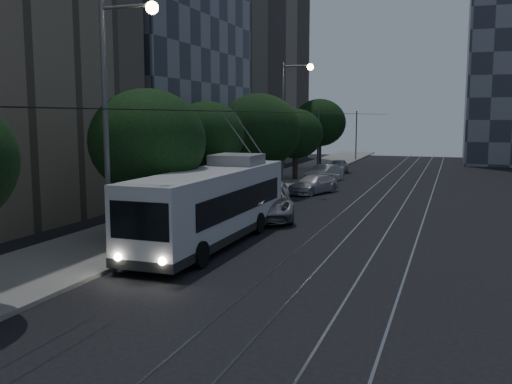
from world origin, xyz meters
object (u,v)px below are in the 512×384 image
Objects in this scene: trolleybus at (213,204)px; car_white_b at (313,184)px; car_white_c at (324,173)px; streetlamp_near at (115,106)px; car_white_d at (338,166)px; streetlamp_far at (288,114)px; car_white_a at (274,192)px; pickup_silver at (263,201)px.

car_white_b is at bearing 89.30° from trolleybus.
car_white_c is 28.86m from streetlamp_near.
car_white_b is (0.32, 16.68, -1.02)m from trolleybus.
streetlamp_far reaches higher than car_white_d.
streetlamp_near is at bearing -106.68° from car_white_a.
streetlamp_near reaches higher than car_white_d.
car_white_b is 1.06× the size of car_white_c.
streetlamp_near is 20.19m from streetlamp_far.
streetlamp_far is (-1.32, 15.90, 3.86)m from trolleybus.
car_white_c is 0.46× the size of streetlamp_far.
car_white_a is 0.45× the size of streetlamp_near.
streetlamp_far is at bearing 95.13° from trolleybus.
car_white_b is at bearing 25.25° from streetlamp_far.
streetlamp_near reaches higher than car_white_a.
car_white_b is (1.14, 5.50, -0.08)m from car_white_a.
streetlamp_near is at bearing -75.00° from car_white_b.
streetlamp_near is (-2.01, -10.67, 4.86)m from pickup_silver.
streetlamp_near is at bearing -93.93° from car_white_d.
car_white_d is 0.43× the size of streetlamp_far.
pickup_silver is at bearing -90.07° from car_white_d.
pickup_silver reaches higher than car_white_b.
streetlamp_near reaches higher than car_white_b.
trolleybus is at bearing -98.43° from car_white_a.
car_white_c is 9.55m from streetlamp_far.
streetlamp_near is (-1.09, -15.45, 5.04)m from car_white_a.
car_white_b is 5.21m from streetlamp_far.
streetlamp_far is (-0.73, -8.20, 4.84)m from car_white_c.
car_white_a is 20.11m from car_white_d.
trolleybus is at bearing 65.87° from streetlamp_near.
car_white_c is at bearing 73.07° from pickup_silver.
pickup_silver is 0.72× the size of streetlamp_far.
trolleybus is 1.28× the size of streetlamp_near.
trolleybus reaches higher than car_white_c.
car_white_a is 0.95× the size of car_white_b.
car_white_a is 16.29m from streetlamp_near.
trolleybus is 31.31m from car_white_d.
pickup_silver is 10.29m from car_white_b.
pickup_silver is 17.72m from car_white_c.
car_white_d is at bearing 77.36° from car_white_a.
streetlamp_far is (-0.50, 4.73, 4.80)m from car_white_a.
car_white_a is 0.47× the size of streetlamp_far.
pickup_silver is at bearing -91.83° from car_white_a.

